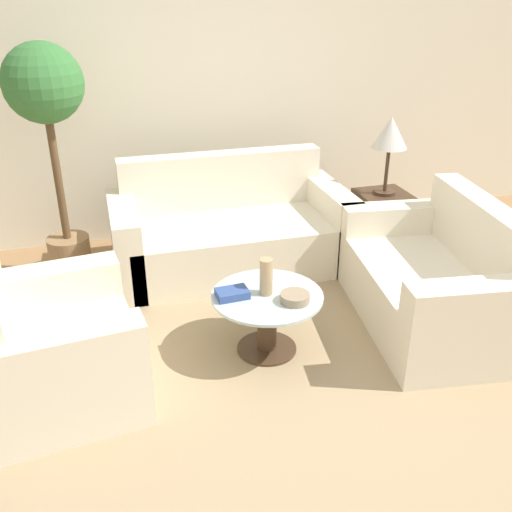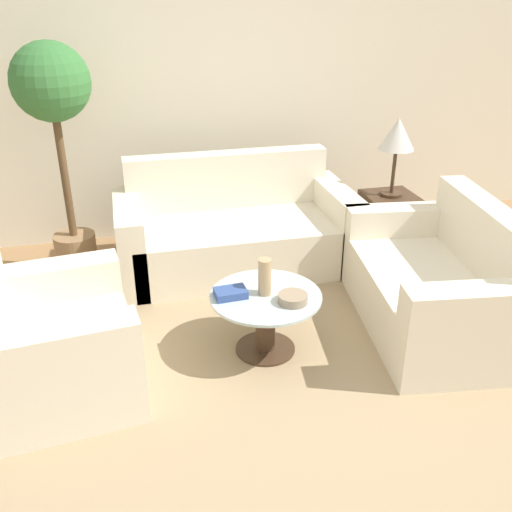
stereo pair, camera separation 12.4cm
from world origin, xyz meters
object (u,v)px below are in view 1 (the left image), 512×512
(table_lamp, at_px, (390,135))
(book_stack, at_px, (232,294))
(coffee_table, at_px, (267,315))
(vase, at_px, (266,277))
(potted_plant, at_px, (48,112))
(armchair, at_px, (49,353))
(loveseat, at_px, (438,284))
(bowl, at_px, (295,298))
(sofa_main, at_px, (230,232))

(table_lamp, xyz_separation_m, book_stack, (-1.59, -1.14, -0.58))
(book_stack, bearing_deg, table_lamp, 31.98)
(coffee_table, bearing_deg, vase, 102.80)
(coffee_table, height_order, table_lamp, table_lamp)
(book_stack, bearing_deg, coffee_table, -11.65)
(potted_plant, bearing_deg, coffee_table, -51.32)
(armchair, height_order, loveseat, loveseat)
(armchair, bearing_deg, vase, -91.85)
(coffee_table, relative_size, bowl, 3.88)
(vase, bearing_deg, potted_plant, 128.87)
(sofa_main, relative_size, bowl, 10.54)
(potted_plant, distance_m, book_stack, 1.97)
(potted_plant, height_order, bowl, potted_plant)
(sofa_main, relative_size, loveseat, 1.21)
(book_stack, bearing_deg, armchair, -177.05)
(sofa_main, height_order, loveseat, sofa_main)
(armchair, xyz_separation_m, potted_plant, (0.08, 1.59, 0.99))
(potted_plant, relative_size, vase, 7.58)
(sofa_main, distance_m, loveseat, 1.70)
(potted_plant, height_order, book_stack, potted_plant)
(table_lamp, bearing_deg, vase, -140.18)
(table_lamp, distance_m, vase, 1.87)
(loveseat, bearing_deg, book_stack, -82.25)
(sofa_main, xyz_separation_m, book_stack, (-0.28, -1.25, 0.15))
(loveseat, relative_size, vase, 6.64)
(sofa_main, height_order, book_stack, sofa_main)
(potted_plant, relative_size, book_stack, 8.89)
(bowl, bearing_deg, sofa_main, 92.61)
(armchair, distance_m, potted_plant, 1.88)
(table_lamp, distance_m, potted_plant, 2.62)
(loveseat, xyz_separation_m, coffee_table, (-1.22, -0.03, -0.02))
(coffee_table, xyz_separation_m, book_stack, (-0.21, 0.03, 0.17))
(sofa_main, bearing_deg, armchair, -134.57)
(table_lamp, xyz_separation_m, potted_plant, (-2.58, 0.33, 0.26))
(book_stack, bearing_deg, bowl, -27.69)
(armchair, height_order, vase, armchair)
(vase, bearing_deg, armchair, -175.24)
(coffee_table, distance_m, table_lamp, 1.96)
(sofa_main, height_order, vase, sofa_main)
(table_lamp, height_order, book_stack, table_lamp)
(table_lamp, bearing_deg, armchair, -154.67)
(loveseat, xyz_separation_m, bowl, (-1.09, -0.16, 0.15))
(sofa_main, height_order, bowl, sofa_main)
(armchair, height_order, potted_plant, potted_plant)
(sofa_main, distance_m, potted_plant, 1.63)
(armchair, xyz_separation_m, book_stack, (1.07, 0.12, 0.14))
(armchair, xyz_separation_m, vase, (1.28, 0.11, 0.24))
(coffee_table, bearing_deg, bowl, -43.03)
(table_lamp, xyz_separation_m, vase, (-1.38, -1.15, -0.49))
(table_lamp, distance_m, book_stack, 2.04)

